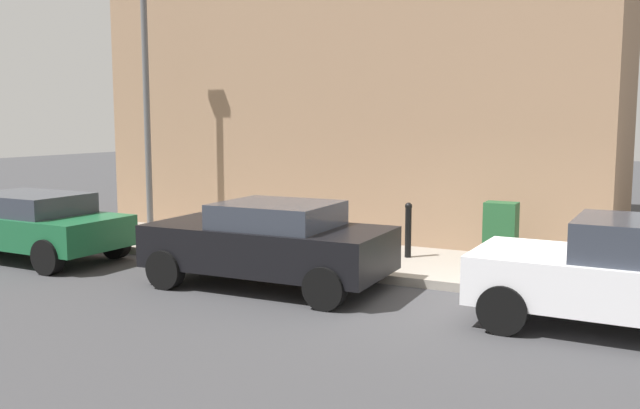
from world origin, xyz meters
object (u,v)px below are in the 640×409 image
car_black (270,242)px  lamppost (146,94)px  utility_cabinet (500,237)px  car_green (25,223)px  bollard_near_cabinet (408,228)px

car_black → lamppost: (2.52, 4.72, 2.56)m
car_black → utility_cabinet: bearing=-142.9°
utility_cabinet → lamppost: lamppost is taller
car_green → utility_cabinet: (2.73, -8.69, -0.02)m
bollard_near_cabinet → lamppost: (-0.11, 6.15, 2.60)m
utility_cabinet → bollard_near_cabinet: 1.74m
car_black → utility_cabinet: 4.05m
car_black → bollard_near_cabinet: size_ratio=3.84×
car_green → utility_cabinet: 9.11m
car_black → car_green: (-0.20, 5.52, -0.04)m
bollard_near_cabinet → lamppost: 6.68m
bollard_near_cabinet → car_green: bearing=112.2°
car_black → lamppost: lamppost is taller
car_green → lamppost: size_ratio=0.77×
utility_cabinet → bollard_near_cabinet: bearing=86.7°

